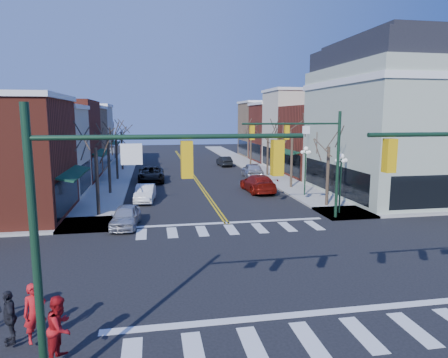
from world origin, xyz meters
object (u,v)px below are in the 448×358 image
pedestrian_red_b (60,328)px  car_left_mid (145,193)px  car_right_mid (253,170)px  pedestrian_red_a (35,313)px  lamppost_midblock (305,163)px  car_left_near (125,216)px  pedestrian_dark_a (9,317)px  lamppost_corner (341,173)px  car_right_near (258,183)px  car_right_far (224,161)px  car_left_far (151,174)px  victorian_corner (400,119)px

pedestrian_red_b → car_left_mid: bearing=8.5°
car_right_mid → pedestrian_red_a: pedestrian_red_a is taller
pedestrian_red_a → pedestrian_red_b: size_ratio=0.99×
lamppost_midblock → car_left_mid: bearing=178.0°
car_left_near → pedestrian_red_a: bearing=-91.9°
car_left_mid → pedestrian_dark_a: pedestrian_dark_a is taller
pedestrian_red_b → pedestrian_dark_a: size_ratio=1.12×
pedestrian_red_a → pedestrian_dark_a: pedestrian_red_a is taller
lamppost_midblock → car_left_mid: lamppost_midblock is taller
lamppost_midblock → pedestrian_red_b: size_ratio=2.33×
car_right_mid → pedestrian_dark_a: (-15.37, -31.01, 0.12)m
lamppost_corner → car_right_near: size_ratio=0.79×
car_right_near → pedestrian_dark_a: bearing=56.5°
car_left_mid → lamppost_corner: bearing=-22.1°
lamppost_midblock → pedestrian_red_b: lamppost_midblock is taller
lamppost_corner → pedestrian_dark_a: bearing=-141.9°
lamppost_corner → car_right_mid: size_ratio=0.86×
lamppost_corner → pedestrian_red_b: size_ratio=2.33×
lamppost_corner → car_right_far: size_ratio=1.05×
lamppost_corner → pedestrian_red_b: 21.34m
car_right_mid → car_right_far: size_ratio=1.23×
car_left_near → car_left_far: 17.53m
pedestrian_dark_a → lamppost_corner: bearing=103.0°
victorian_corner → car_left_near: victorian_corner is taller
car_right_far → pedestrian_red_b: size_ratio=2.21×
victorian_corner → pedestrian_red_a: 31.99m
car_right_far → lamppost_corner: bearing=92.2°
victorian_corner → pedestrian_red_b: (-23.80, -20.55, -5.58)m
car_left_mid → pedestrian_red_a: 20.68m
car_left_far → pedestrian_red_b: bearing=-94.1°
victorian_corner → pedestrian_red_a: size_ratio=7.79×
car_right_near → pedestrian_red_b: pedestrian_red_b is taller
car_left_near → pedestrian_dark_a: bearing=-95.1°
car_left_far → car_right_near: 12.28m
car_right_mid → pedestrian_dark_a: bearing=69.2°
lamppost_midblock → car_right_near: size_ratio=0.79×
car_left_mid → car_right_near: size_ratio=0.74×
lamppost_midblock → car_right_far: (-3.02, 22.09, -2.29)m
pedestrian_red_b → victorian_corner: bearing=-35.3°
car_left_near → car_left_mid: (1.10, 7.46, 0.01)m
car_right_mid → pedestrian_red_a: bearing=70.3°
victorian_corner → car_right_far: size_ratio=3.47×
lamppost_midblock → car_left_mid: (-13.50, 0.46, -2.29)m
car_left_mid → pedestrian_red_a: bearing=-93.0°
car_right_far → pedestrian_red_b: bearing=70.1°
lamppost_midblock → pedestrian_dark_a: size_ratio=2.62×
lamppost_corner → car_left_near: bearing=-178.0°
car_left_near → pedestrian_red_b: size_ratio=2.12×
car_left_mid → car_left_far: 10.01m
lamppost_midblock → car_left_far: bearing=141.2°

